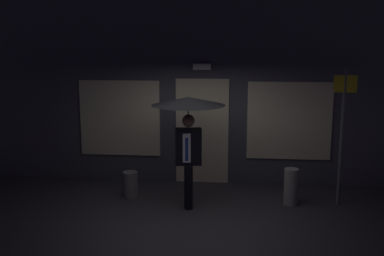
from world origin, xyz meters
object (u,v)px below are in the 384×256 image
object	(u,v)px
person_with_umbrella	(188,120)
sidewalk_bollard	(130,185)
sidewalk_bollard_2	(291,187)
street_sign_post	(342,130)

from	to	relation	value
person_with_umbrella	sidewalk_bollard	bearing A→B (deg)	152.63
sidewalk_bollard_2	sidewalk_bollard	bearing A→B (deg)	177.95
sidewalk_bollard	sidewalk_bollard_2	world-z (taller)	sidewalk_bollard_2
street_sign_post	sidewalk_bollard_2	size ratio (longest dim) A/B	3.64
person_with_umbrella	sidewalk_bollard_2	world-z (taller)	person_with_umbrella
sidewalk_bollard	person_with_umbrella	bearing A→B (deg)	-19.72
person_with_umbrella	sidewalk_bollard_2	distance (m)	2.27
person_with_umbrella	street_sign_post	world-z (taller)	street_sign_post
street_sign_post	sidewalk_bollard_2	bearing A→B (deg)	-173.68
person_with_umbrella	sidewalk_bollard	xyz separation A→B (m)	(-1.17, 0.42, -1.36)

